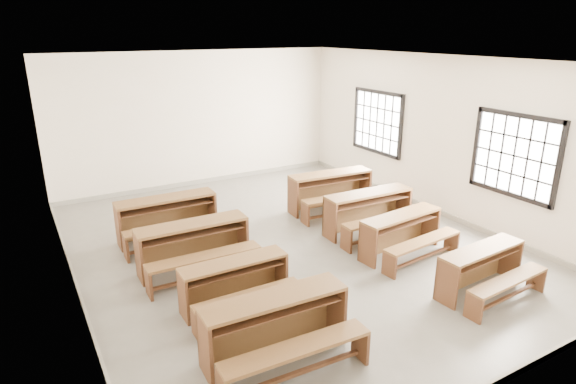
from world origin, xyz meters
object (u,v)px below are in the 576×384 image
desk_set_1 (236,281)px  desk_set_2 (194,243)px  desk_set_3 (168,216)px  desk_set_5 (403,231)px  desk_set_0 (277,324)px  desk_set_7 (332,189)px  desk_set_4 (483,267)px  desk_set_6 (370,209)px

desk_set_1 → desk_set_2: bearing=95.7°
desk_set_3 → desk_set_5: desk_set_3 is taller
desk_set_1 → desk_set_0: bearing=-91.7°
desk_set_0 → desk_set_7: bearing=50.2°
desk_set_1 → desk_set_4: same height
desk_set_6 → desk_set_7: bearing=89.3°
desk_set_3 → desk_set_4: size_ratio=1.16×
desk_set_0 → desk_set_3: size_ratio=0.99×
desk_set_7 → desk_set_4: bearing=-85.9°
desk_set_7 → desk_set_6: bearing=-88.0°
desk_set_1 → desk_set_3: bearing=93.2°
desk_set_2 → desk_set_6: bearing=-2.4°
desk_set_1 → desk_set_3: 2.68m
desk_set_1 → desk_set_6: 3.42m
desk_set_5 → desk_set_4: bearing=-90.4°
desk_set_2 → desk_set_6: 3.37m
desk_set_3 → desk_set_7: size_ratio=0.95×
desk_set_1 → desk_set_2: desk_set_2 is taller
desk_set_4 → desk_set_5: size_ratio=0.93×
desk_set_3 → desk_set_5: 4.16m
desk_set_1 → desk_set_3: desk_set_3 is taller
desk_set_5 → desk_set_0: bearing=-162.7°
desk_set_0 → desk_set_1: size_ratio=1.17×
desk_set_1 → desk_set_5: 3.12m
desk_set_3 → desk_set_7: 3.44m
desk_set_3 → desk_set_4: bearing=-49.5°
desk_set_4 → desk_set_0: bearing=173.5°
desk_set_2 → desk_set_5: size_ratio=1.07×
desk_set_3 → desk_set_6: bearing=-24.1°
desk_set_3 → desk_set_5: bearing=-37.5°
desk_set_0 → desk_set_7: desk_set_7 is taller
desk_set_6 → desk_set_2: bearing=178.5°
desk_set_5 → desk_set_6: 1.02m
desk_set_3 → desk_set_1: bearing=-86.2°
desk_set_1 → desk_set_5: (3.12, 0.08, 0.02)m
desk_set_0 → desk_set_4: (3.30, -0.19, -0.06)m
desk_set_3 → desk_set_7: bearing=-3.0°
desk_set_1 → desk_set_7: bearing=36.8°
desk_set_1 → desk_set_6: (3.24, 1.10, 0.06)m
desk_set_5 → desk_set_7: (0.18, 2.35, 0.06)m
desk_set_1 → desk_set_4: (3.26, -1.43, -0.00)m
desk_set_0 → desk_set_1: (0.04, 1.24, -0.06)m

